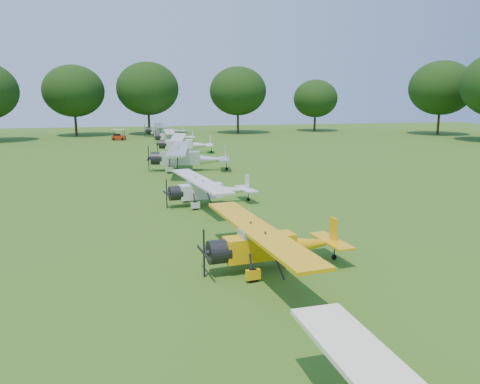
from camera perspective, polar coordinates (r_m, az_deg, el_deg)
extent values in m
plane|color=#335415|center=(31.45, -3.85, -1.18)|extent=(160.00, 160.00, 0.00)
cylinder|color=#322513|center=(92.46, 23.04, 7.94)|extent=(0.44, 0.44, 4.81)
ellipsoid|color=black|center=(92.36, 23.34, 11.58)|extent=(11.23, 11.23, 9.55)
cylinder|color=#322513|center=(95.15, 9.10, 8.46)|extent=(0.44, 0.44, 3.70)
ellipsoid|color=black|center=(95.01, 9.19, 11.18)|extent=(8.63, 8.63, 7.34)
cylinder|color=#322513|center=(88.69, -0.26, 8.64)|extent=(0.44, 0.44, 4.51)
ellipsoid|color=black|center=(88.56, -0.26, 12.20)|extent=(10.52, 10.52, 8.94)
cylinder|color=#322513|center=(87.21, -11.04, 8.45)|extent=(0.44, 0.44, 4.74)
ellipsoid|color=black|center=(87.09, -11.19, 12.25)|extent=(11.05, 11.05, 9.39)
cylinder|color=#322513|center=(87.57, -19.39, 7.94)|extent=(0.44, 0.44, 4.49)
ellipsoid|color=black|center=(87.45, -19.64, 11.52)|extent=(10.47, 10.47, 8.90)
cube|color=#F1AA0A|center=(19.10, 2.42, -6.72)|extent=(3.03, 1.23, 0.96)
cone|color=#F1AA0A|center=(20.17, 9.00, -6.26)|extent=(2.66, 1.14, 0.83)
cube|color=#8CA5B2|center=(18.91, 2.18, -5.29)|extent=(1.56, 1.02, 0.51)
cylinder|color=black|center=(18.55, -2.62, -7.29)|extent=(0.94, 1.05, 0.96)
cube|color=black|center=(18.39, -4.42, -7.48)|extent=(0.07, 0.12, 1.93)
cube|color=#F1AA0A|center=(18.85, 2.18, -4.63)|extent=(2.53, 9.83, 0.13)
cube|color=#F1AA0A|center=(20.47, 11.31, -4.72)|extent=(0.15, 0.51, 1.19)
cube|color=#F1AA0A|center=(20.55, 11.05, -5.86)|extent=(1.09, 2.65, 0.08)
cylinder|color=black|center=(18.08, 1.60, -10.12)|extent=(0.57, 0.21, 0.55)
cylinder|color=black|center=(20.10, -0.80, -7.83)|extent=(0.57, 0.21, 0.55)
cylinder|color=black|center=(20.88, 11.40, -7.79)|extent=(0.23, 0.10, 0.22)
cube|color=silver|center=(30.28, -4.80, 0.10)|extent=(2.92, 1.30, 0.93)
cone|color=silver|center=(31.09, -0.61, 0.19)|extent=(2.57, 1.20, 0.79)
cube|color=#8CA5B2|center=(30.17, -4.98, 0.99)|extent=(1.53, 1.04, 0.48)
cylinder|color=black|center=(29.84, -7.87, -0.15)|extent=(0.94, 1.04, 0.92)
cube|color=black|center=(29.71, -8.94, -0.23)|extent=(0.07, 0.11, 1.85)
cube|color=silver|center=(30.13, -4.99, 1.40)|extent=(2.83, 9.42, 0.12)
cube|color=silver|center=(31.33, 0.88, 1.11)|extent=(0.17, 0.49, 1.15)
cube|color=silver|center=(31.37, 0.73, 0.38)|extent=(1.15, 2.56, 0.08)
cylinder|color=black|center=(29.20, -5.45, -1.68)|extent=(0.54, 0.23, 0.53)
cylinder|color=black|center=(31.26, -6.62, -0.81)|extent=(0.54, 0.23, 0.53)
cylinder|color=black|center=(31.59, 1.02, -0.89)|extent=(0.22, 0.10, 0.21)
cube|color=silver|center=(44.38, -7.31, 4.12)|extent=(3.80, 1.60, 1.21)
cone|color=silver|center=(44.35, -3.29, 3.96)|extent=(3.33, 1.48, 1.03)
cube|color=#8CA5B2|center=(44.31, -7.48, 4.92)|extent=(1.97, 1.31, 0.63)
cylinder|color=black|center=(44.54, -10.13, 4.06)|extent=(1.19, 1.33, 1.20)
cube|color=black|center=(44.62, -11.08, 4.03)|extent=(0.09, 0.15, 2.41)
cube|color=silver|center=(44.27, -7.49, 5.29)|extent=(3.36, 12.30, 0.16)
cube|color=silver|center=(44.32, -1.81, 4.72)|extent=(0.20, 0.64, 1.49)
cube|color=silver|center=(44.38, -1.95, 4.05)|extent=(1.42, 3.33, 0.10)
cylinder|color=black|center=(43.14, -8.59, 2.70)|extent=(0.71, 0.28, 0.69)
cylinder|color=black|center=(45.97, -8.35, 3.26)|extent=(0.71, 0.28, 0.69)
cylinder|color=black|center=(44.53, -1.65, 2.84)|extent=(0.29, 0.13, 0.28)
cube|color=silver|center=(58.37, -7.43, 5.80)|extent=(3.43, 1.46, 1.09)
cone|color=silver|center=(58.29, -4.66, 5.70)|extent=(3.01, 1.35, 0.94)
cube|color=#8CA5B2|center=(58.32, -7.55, 6.36)|extent=(1.78, 1.19, 0.57)
cylinder|color=black|center=(58.51, -9.37, 5.76)|extent=(1.08, 1.21, 1.08)
cube|color=black|center=(58.58, -10.03, 5.74)|extent=(0.08, 0.13, 2.18)
cube|color=silver|center=(58.30, -7.55, 6.61)|extent=(3.10, 11.12, 0.15)
cube|color=silver|center=(58.24, -3.64, 6.22)|extent=(0.19, 0.58, 1.35)
cube|color=silver|center=(58.29, -3.74, 5.76)|extent=(1.30, 3.01, 0.09)
cylinder|color=black|center=(57.22, -8.31, 4.87)|extent=(0.64, 0.26, 0.62)
cylinder|color=black|center=(59.79, -8.14, 5.17)|extent=(0.64, 0.26, 0.62)
cylinder|color=black|center=(58.38, -3.52, 4.92)|extent=(0.26, 0.12, 0.25)
cube|color=silver|center=(70.78, -8.55, 6.68)|extent=(2.93, 0.91, 0.96)
cone|color=silver|center=(70.97, -6.54, 6.64)|extent=(2.57, 0.86, 0.82)
cube|color=#8CA5B2|center=(70.73, -8.63, 7.09)|extent=(1.47, 0.86, 0.50)
cylinder|color=black|center=(70.70, -9.96, 6.63)|extent=(0.84, 0.96, 0.95)
cube|color=black|center=(70.69, -10.44, 6.61)|extent=(0.06, 0.11, 1.92)
cube|color=silver|center=(70.71, -8.64, 7.27)|extent=(1.47, 9.69, 0.13)
cube|color=silver|center=(71.02, -5.81, 7.03)|extent=(0.10, 0.50, 1.19)
cube|color=silver|center=(71.04, -5.88, 6.70)|extent=(0.81, 2.57, 0.08)
cylinder|color=black|center=(69.67, -9.08, 6.02)|extent=(0.55, 0.15, 0.55)
cylinder|color=black|center=(71.94, -9.17, 6.20)|extent=(0.55, 0.15, 0.55)
cylinder|color=black|center=(71.13, -5.72, 6.09)|extent=(0.22, 0.08, 0.22)
cube|color=silver|center=(82.23, -9.69, 7.43)|extent=(3.35, 1.02, 1.10)
cone|color=silver|center=(82.41, -7.71, 7.39)|extent=(2.93, 0.96, 0.94)
cube|color=#8CA5B2|center=(82.19, -9.77, 7.82)|extent=(1.68, 0.97, 0.57)
cylinder|color=black|center=(82.17, -11.08, 7.37)|extent=(0.95, 1.09, 1.09)
cube|color=black|center=(82.16, -11.56, 7.35)|extent=(0.06, 0.13, 2.19)
cube|color=silver|center=(82.17, -9.78, 8.01)|extent=(1.60, 11.08, 0.15)
cube|color=silver|center=(82.46, -6.99, 7.77)|extent=(0.11, 0.58, 1.36)
cube|color=silver|center=(82.49, -7.05, 7.44)|extent=(0.91, 2.93, 0.09)
cylinder|color=black|center=(80.96, -10.22, 6.79)|extent=(0.63, 0.17, 0.63)
cylinder|color=black|center=(83.56, -10.28, 6.93)|extent=(0.63, 0.17, 0.63)
cylinder|color=black|center=(82.57, -6.89, 6.85)|extent=(0.25, 0.09, 0.25)
cube|color=#A2250B|center=(77.20, -14.55, 6.44)|extent=(2.22, 1.53, 0.65)
cube|color=black|center=(77.24, -14.77, 6.71)|extent=(1.04, 1.17, 0.41)
cube|color=silver|center=(77.11, -14.60, 7.38)|extent=(2.16, 1.60, 0.07)
cylinder|color=black|center=(76.85, -15.15, 6.23)|extent=(0.42, 0.22, 0.41)
cylinder|color=black|center=(77.95, -14.93, 6.31)|extent=(0.42, 0.22, 0.41)
cylinder|color=black|center=(76.50, -14.15, 6.26)|extent=(0.42, 0.22, 0.41)
cylinder|color=black|center=(77.60, -13.94, 6.34)|extent=(0.42, 0.22, 0.41)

